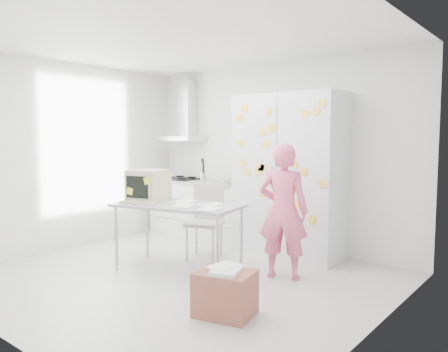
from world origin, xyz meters
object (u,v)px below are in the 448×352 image
Objects in this scene: person at (283,211)px; desk at (159,194)px; cardboard_box at (225,293)px; chair at (206,217)px.

desk is at bearing 2.37° from person.
desk is 1.86m from cardboard_box.
desk is at bearing 157.55° from cardboard_box.
cardboard_box is at bearing -66.10° from chair.
person is 0.95× the size of desk.
cardboard_box is at bearing -35.13° from desk.
cardboard_box is (1.59, -0.66, -0.71)m from desk.
cardboard_box is (1.42, -1.35, -0.35)m from chair.
person is at bearing 9.94° from desk.
desk is 2.80× the size of cardboard_box.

